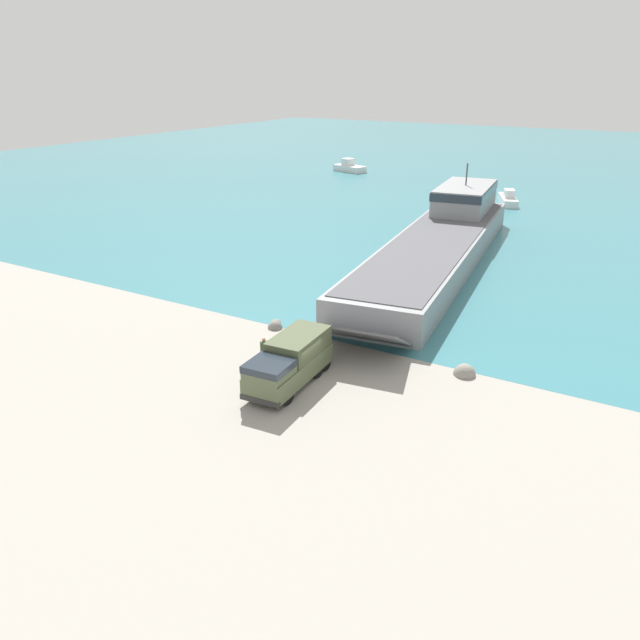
{
  "coord_description": "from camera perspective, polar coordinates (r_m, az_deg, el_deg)",
  "views": [
    {
      "loc": [
        18.07,
        -28.3,
        17.5
      ],
      "look_at": [
        -1.08,
        4.06,
        2.34
      ],
      "focal_mm": 35.0,
      "sensor_mm": 36.0,
      "label": 1
    }
  ],
  "objects": [
    {
      "name": "ground_plane",
      "position": [
        37.87,
        -1.73,
        -5.58
      ],
      "size": [
        240.0,
        240.0,
        0.0
      ],
      "primitive_type": "plane",
      "color": "#9E998E"
    },
    {
      "name": "water_surface",
      "position": [
        127.13,
        22.7,
        12.41
      ],
      "size": [
        240.0,
        180.0,
        0.01
      ],
      "primitive_type": "cube",
      "color": "teal",
      "rests_on": "ground_plane"
    },
    {
      "name": "landing_craft",
      "position": [
        63.23,
        11.08,
        7.33
      ],
      "size": [
        12.78,
        44.32,
        7.87
      ],
      "rotation": [
        0.0,
        0.0,
        0.13
      ],
      "color": "gray",
      "rests_on": "ground_plane"
    },
    {
      "name": "military_truck",
      "position": [
        36.89,
        -2.81,
        -3.83
      ],
      "size": [
        2.93,
        7.05,
        2.79
      ],
      "rotation": [
        0.0,
        0.0,
        -1.5
      ],
      "color": "#566042",
      "rests_on": "ground_plane"
    },
    {
      "name": "soldier_on_ramp",
      "position": [
        39.67,
        -5.14,
        -2.64
      ],
      "size": [
        0.46,
        0.5,
        1.8
      ],
      "rotation": [
        0.0,
        0.0,
        5.64
      ],
      "color": "#3D4C33",
      "rests_on": "ground_plane"
    },
    {
      "name": "moored_boat_a",
      "position": [
        92.46,
        16.83,
        10.56
      ],
      "size": [
        4.42,
        7.2,
        2.05
      ],
      "rotation": [
        0.0,
        0.0,
        0.39
      ],
      "color": "white",
      "rests_on": "ground_plane"
    },
    {
      "name": "moored_boat_b",
      "position": [
        117.96,
        2.7,
        13.78
      ],
      "size": [
        6.72,
        4.37,
        2.3
      ],
      "rotation": [
        0.0,
        0.0,
        4.41
      ],
      "color": "white",
      "rests_on": "ground_plane"
    },
    {
      "name": "shoreline_rock_a",
      "position": [
        39.6,
        13.06,
        -4.88
      ],
      "size": [
        1.38,
        1.38,
        1.38
      ],
      "primitive_type": "sphere",
      "color": "gray",
      "rests_on": "ground_plane"
    },
    {
      "name": "shoreline_rock_b",
      "position": [
        46.16,
        -4.04,
        -0.38
      ],
      "size": [
        0.8,
        0.8,
        0.8
      ],
      "primitive_type": "sphere",
      "color": "gray",
      "rests_on": "ground_plane"
    },
    {
      "name": "shoreline_rock_c",
      "position": [
        45.47,
        -4.12,
        -0.74
      ],
      "size": [
        1.08,
        1.08,
        1.08
      ],
      "primitive_type": "sphere",
      "color": "gray",
      "rests_on": "ground_plane"
    }
  ]
}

